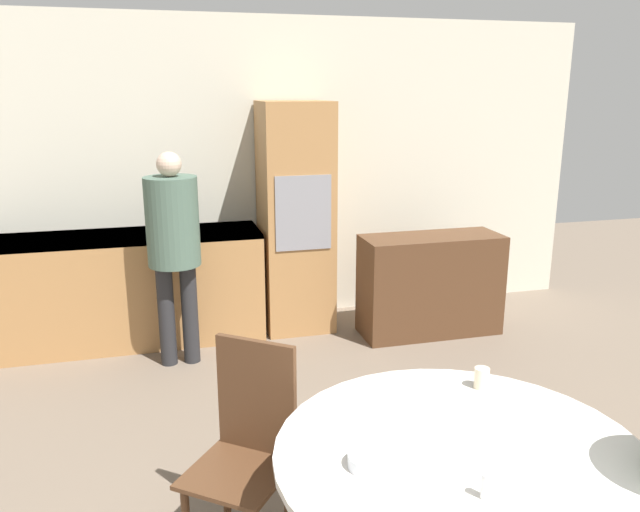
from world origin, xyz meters
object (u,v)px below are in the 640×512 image
object	(u,v)px
chair_far_left	(248,440)
person_standing	(173,237)
oven_unit	(295,218)
bowl_near	(371,460)
sideboard	(430,285)
dining_table	(458,504)
cup	(482,378)

from	to	relation	value
chair_far_left	person_standing	distance (m)	2.13
oven_unit	person_standing	size ratio (longest dim) A/B	1.21
bowl_near	oven_unit	bearing A→B (deg)	81.72
sideboard	person_standing	world-z (taller)	person_standing
oven_unit	dining_table	world-z (taller)	oven_unit
person_standing	cup	xyz separation A→B (m)	(1.19, -2.31, -0.17)
chair_far_left	person_standing	bearing A→B (deg)	133.91
chair_far_left	bowl_near	xyz separation A→B (m)	(0.33, -0.66, 0.26)
sideboard	dining_table	xyz separation A→B (m)	(-1.18, -2.81, 0.12)
cup	bowl_near	distance (m)	0.78
sideboard	cup	size ratio (longest dim) A/B	12.75
chair_far_left	sideboard	bearing A→B (deg)	87.34
chair_far_left	bowl_near	bearing A→B (deg)	-25.23
chair_far_left	cup	size ratio (longest dim) A/B	10.50
oven_unit	bowl_near	size ratio (longest dim) A/B	11.81
dining_table	cup	distance (m)	0.58
sideboard	bowl_near	size ratio (longest dim) A/B	7.19
oven_unit	cup	size ratio (longest dim) A/B	20.95
oven_unit	bowl_near	xyz separation A→B (m)	(-0.48, -3.27, -0.17)
bowl_near	sideboard	bearing A→B (deg)	61.56
sideboard	chair_far_left	bearing A→B (deg)	-130.68
cup	bowl_near	xyz separation A→B (m)	(-0.65, -0.42, -0.02)
chair_far_left	oven_unit	bearing A→B (deg)	110.84
sideboard	cup	bearing A→B (deg)	-110.12
dining_table	bowl_near	bearing A→B (deg)	-178.84
bowl_near	cup	bearing A→B (deg)	33.15
oven_unit	sideboard	distance (m)	1.26
oven_unit	bowl_near	bearing A→B (deg)	-98.28
sideboard	cup	xyz separation A→B (m)	(-0.88, -2.39, 0.39)
oven_unit	sideboard	xyz separation A→B (m)	(1.05, -0.45, -0.54)
sideboard	dining_table	size ratio (longest dim) A/B	0.87
chair_far_left	person_standing	size ratio (longest dim) A/B	0.61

